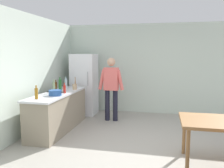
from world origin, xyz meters
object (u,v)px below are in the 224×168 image
(utensil_jar, at_px, (75,86))
(bottle_water_clear, at_px, (66,83))
(bottle_sauce_red, at_px, (64,89))
(bottle_oil_amber, at_px, (36,93))
(bottle_wine_green, at_px, (60,85))
(bottle_vinegar_tall, at_px, (54,87))
(cooking_pot, at_px, (55,93))
(bottle_beer_brown, at_px, (56,86))
(refrigerator, at_px, (84,84))
(person, at_px, (111,85))

(utensil_jar, height_order, bottle_water_clear, utensil_jar)
(bottle_sauce_red, bearing_deg, bottle_water_clear, 111.36)
(bottle_oil_amber, distance_m, bottle_wine_green, 1.09)
(bottle_wine_green, bearing_deg, bottle_vinegar_tall, -90.96)
(cooking_pot, relative_size, bottle_vinegar_tall, 1.25)
(utensil_jar, distance_m, bottle_water_clear, 0.43)
(bottle_oil_amber, relative_size, bottle_vinegar_tall, 0.88)
(bottle_oil_amber, bearing_deg, cooking_pot, 67.92)
(bottle_sauce_red, distance_m, bottle_water_clear, 0.89)
(cooking_pot, distance_m, bottle_beer_brown, 0.79)
(bottle_vinegar_tall, bearing_deg, utensil_jar, 65.58)
(bottle_sauce_red, distance_m, bottle_wine_green, 0.39)
(cooking_pot, relative_size, bottle_water_clear, 1.33)
(bottle_water_clear, distance_m, bottle_oil_amber, 1.62)
(refrigerator, relative_size, bottle_oil_amber, 6.43)
(cooking_pot, bearing_deg, bottle_sauce_red, 77.94)
(person, relative_size, bottle_beer_brown, 6.54)
(cooking_pot, height_order, bottle_vinegar_tall, bottle_vinegar_tall)
(bottle_beer_brown, bearing_deg, refrigerator, 75.53)
(refrigerator, bearing_deg, cooking_pot, -89.78)
(utensil_jar, distance_m, bottle_beer_brown, 0.47)
(utensil_jar, bearing_deg, cooking_pot, -96.04)
(bottle_oil_amber, height_order, bottle_wine_green, bottle_wine_green)
(cooking_pot, xyz_separation_m, bottle_sauce_red, (0.07, 0.33, 0.04))
(cooking_pot, bearing_deg, bottle_water_clear, 102.26)
(person, bearing_deg, bottle_wine_green, -145.40)
(cooking_pot, height_order, bottle_sauce_red, bottle_sauce_red)
(refrigerator, distance_m, cooking_pot, 1.95)
(bottle_water_clear, bearing_deg, bottle_wine_green, -81.60)
(bottle_water_clear, height_order, bottle_vinegar_tall, bottle_vinegar_tall)
(refrigerator, bearing_deg, bottle_beer_brown, -104.47)
(bottle_beer_brown, distance_m, bottle_vinegar_tall, 0.44)
(cooking_pot, distance_m, bottle_oil_amber, 0.50)
(bottle_wine_green, distance_m, bottle_beer_brown, 0.18)
(cooking_pot, xyz_separation_m, bottle_beer_brown, (-0.33, 0.71, 0.05))
(person, xyz_separation_m, bottle_sauce_red, (-0.87, -1.06, 0.02))
(bottle_sauce_red, relative_size, bottle_oil_amber, 0.86)
(person, xyz_separation_m, bottle_water_clear, (-1.19, -0.24, 0.05))
(bottle_sauce_red, distance_m, bottle_oil_amber, 0.83)
(bottle_vinegar_tall, bearing_deg, bottle_water_clear, 94.87)
(person, bearing_deg, bottle_water_clear, -168.71)
(person, distance_m, bottle_water_clear, 1.22)
(refrigerator, xyz_separation_m, utensil_jar, (0.10, -1.04, 0.08))
(bottle_water_clear, bearing_deg, utensil_jar, -35.94)
(bottle_sauce_red, height_order, bottle_wine_green, bottle_wine_green)
(bottle_oil_amber, xyz_separation_m, bottle_beer_brown, (-0.14, 1.17, -0.01))
(bottle_water_clear, xyz_separation_m, bottle_beer_brown, (-0.07, -0.45, -0.02))
(bottle_beer_brown, bearing_deg, utensil_jar, 24.56)
(person, bearing_deg, bottle_beer_brown, -151.69)
(cooking_pot, height_order, utensil_jar, utensil_jar)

